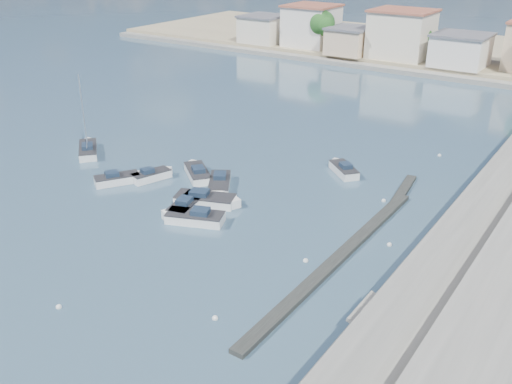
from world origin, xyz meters
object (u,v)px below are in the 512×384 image
motorboat_d (192,218)px  motorboat_h (208,200)px  motorboat_f (343,169)px  motorboat_g (220,185)px  motorboat_c (197,173)px  motorboat_b (153,175)px  motorboat_e (119,179)px  sailboat (88,149)px  motorboat_a (189,204)px

motorboat_d → motorboat_h: same height
motorboat_f → motorboat_g: size_ratio=0.81×
motorboat_c → motorboat_g: size_ratio=0.96×
motorboat_c → motorboat_h: bearing=-41.4°
motorboat_c → motorboat_h: 6.60m
motorboat_c → motorboat_f: size_ratio=1.19×
motorboat_f → motorboat_h: 14.98m
motorboat_g → motorboat_h: (1.24, -3.23, -0.00)m
motorboat_b → motorboat_e: 3.27m
motorboat_b → motorboat_f: size_ratio=1.04×
motorboat_e → sailboat: size_ratio=0.50×
motorboat_e → sailboat: sailboat is taller
motorboat_f → motorboat_d: bearing=-108.5°
motorboat_c → motorboat_e: 7.59m
motorboat_c → motorboat_g: bearing=-16.9°
motorboat_e → sailboat: bearing=157.0°
motorboat_b → motorboat_g: (6.84, 1.87, 0.00)m
motorboat_c → sailboat: (-14.23, -1.70, 0.04)m
motorboat_a → motorboat_c: same height
motorboat_h → sailboat: bearing=172.1°
motorboat_c → motorboat_f: same height
motorboat_f → motorboat_g: (-7.90, -10.18, 0.00)m
motorboat_c → motorboat_g: (3.71, -1.13, 0.00)m
motorboat_b → motorboat_h: 8.19m
motorboat_c → motorboat_f: 14.73m
motorboat_d → motorboat_g: bearing=108.7°
motorboat_g → motorboat_e: bearing=-153.7°
motorboat_a → motorboat_d: (1.96, -1.81, -0.00)m
motorboat_b → motorboat_f: (14.74, 12.06, 0.00)m
motorboat_g → sailboat: 17.95m
motorboat_b → motorboat_d: same height
motorboat_f → motorboat_h: bearing=-116.4°
motorboat_c → motorboat_h: size_ratio=0.83×
motorboat_a → motorboat_h: (0.95, 1.61, -0.00)m
sailboat → motorboat_c: bearing=6.8°
motorboat_d → motorboat_g: 7.03m
motorboat_h → sailboat: 19.36m
motorboat_g → sailboat: (-17.94, -0.57, 0.04)m
motorboat_a → motorboat_f: size_ratio=1.27×
motorboat_a → motorboat_f: 16.85m
motorboat_a → motorboat_e: same height
motorboat_c → sailboat: 14.33m
motorboat_g → motorboat_d: bearing=-71.3°
motorboat_h → motorboat_f: bearing=63.6°
sailboat → motorboat_b: bearing=-6.7°
motorboat_f → sailboat: (-25.84, -10.76, 0.04)m
motorboat_h → motorboat_g: bearing=111.0°
motorboat_a → motorboat_d: same height
motorboat_a → sailboat: size_ratio=0.59×
motorboat_d → motorboat_e: bearing=168.6°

